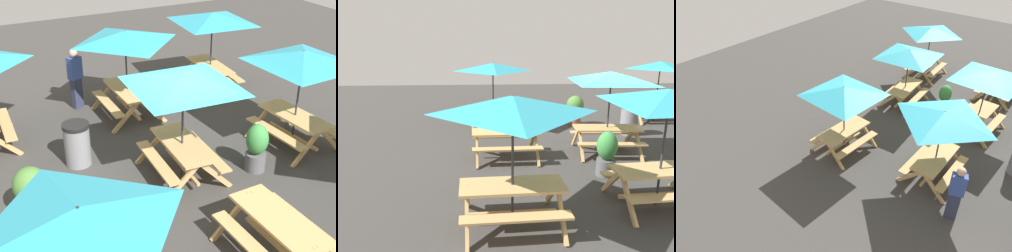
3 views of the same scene
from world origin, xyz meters
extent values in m
plane|color=#3D3A38|center=(0.00, 0.00, 0.00)|extent=(27.60, 27.60, 0.00)
cube|color=tan|center=(3.00, 0.20, 0.74)|extent=(1.82, 0.75, 0.05)
cube|color=tan|center=(3.01, -0.35, 0.45)|extent=(1.81, 0.31, 0.04)
cube|color=tan|center=(2.98, 0.75, 0.45)|extent=(1.81, 0.31, 0.04)
cube|color=tan|center=(2.23, -0.18, 0.37)|extent=(0.08, 0.80, 0.81)
cube|color=tan|center=(2.21, 0.55, 0.37)|extent=(0.08, 0.80, 0.81)
cube|color=tan|center=(3.79, -0.14, 0.37)|extent=(0.08, 0.80, 0.81)
cube|color=tan|center=(3.77, 0.59, 0.37)|extent=(0.08, 0.80, 0.81)
cube|color=tan|center=(3.00, 0.20, 0.22)|extent=(1.56, 0.11, 0.06)
cube|color=tan|center=(-3.59, 2.99, 0.74)|extent=(1.86, 0.86, 0.05)
cube|color=tan|center=(-3.64, 2.45, 0.45)|extent=(1.82, 0.42, 0.04)
cube|color=tan|center=(-3.54, 3.54, 0.45)|extent=(1.82, 0.42, 0.04)
cube|color=tan|center=(-4.40, 2.70, 0.37)|extent=(0.13, 0.80, 0.81)
cube|color=tan|center=(-4.33, 3.43, 0.37)|extent=(0.13, 0.80, 0.81)
cube|color=tan|center=(-2.85, 2.56, 0.37)|extent=(0.13, 0.80, 0.81)
cube|color=tan|center=(-2.78, 3.29, 0.37)|extent=(0.13, 0.80, 0.81)
cube|color=tan|center=(-3.59, 2.99, 0.22)|extent=(1.56, 0.21, 0.06)
cylinder|color=#2D2D33|center=(-3.59, 2.99, 1.15)|extent=(0.04, 0.04, 2.30)
pyramid|color=teal|center=(-3.59, 2.99, 2.16)|extent=(2.82, 2.82, 0.28)
cube|color=tan|center=(0.20, 2.94, 0.74)|extent=(1.84, 0.81, 0.05)
cube|color=tan|center=(0.23, 2.39, 0.45)|extent=(1.81, 0.37, 0.04)
cube|color=tan|center=(0.17, 3.48, 0.45)|extent=(1.81, 0.37, 0.04)
cube|color=tan|center=(-0.56, 2.52, 0.37)|extent=(0.11, 0.80, 0.81)
cube|color=tan|center=(-0.60, 3.25, 0.37)|extent=(0.11, 0.80, 0.81)
cube|color=tan|center=(1.00, 2.62, 0.37)|extent=(0.11, 0.80, 0.81)
cube|color=tan|center=(0.96, 3.35, 0.37)|extent=(0.11, 0.80, 0.81)
cube|color=tan|center=(0.20, 2.94, 0.22)|extent=(1.56, 0.16, 0.06)
cylinder|color=#2D2D33|center=(0.20, 2.94, 1.15)|extent=(0.04, 0.04, 2.30)
pyramid|color=teal|center=(0.20, 2.94, 2.16)|extent=(2.82, 2.82, 0.28)
cube|color=tan|center=(3.07, 3.46, 0.74)|extent=(1.83, 0.78, 0.05)
cube|color=tan|center=(3.10, 2.91, 0.45)|extent=(1.81, 0.34, 0.04)
cube|color=tan|center=(3.05, 4.01, 0.45)|extent=(1.81, 0.34, 0.04)
cube|color=tan|center=(2.31, 3.06, 0.37)|extent=(0.10, 0.80, 0.81)
cube|color=tan|center=(2.28, 3.79, 0.37)|extent=(0.10, 0.80, 0.81)
cube|color=tan|center=(3.87, 3.13, 0.37)|extent=(0.10, 0.80, 0.81)
cube|color=tan|center=(3.83, 3.86, 0.37)|extent=(0.10, 0.80, 0.81)
cube|color=tan|center=(3.07, 3.46, 0.22)|extent=(1.56, 0.14, 0.06)
cylinder|color=#2D2D33|center=(3.07, 3.46, 1.15)|extent=(0.04, 0.04, 2.30)
pyramid|color=teal|center=(3.07, 3.46, 2.16)|extent=(2.09, 2.09, 0.28)
cube|color=tan|center=(-3.00, 0.10, 0.74)|extent=(1.80, 0.71, 0.05)
cube|color=tan|center=(-3.00, -0.45, 0.45)|extent=(1.80, 0.27, 0.04)
cube|color=tan|center=(-3.00, 0.65, 0.45)|extent=(1.80, 0.27, 0.04)
cube|color=tan|center=(-3.78, -0.26, 0.37)|extent=(0.07, 0.80, 0.81)
cube|color=tan|center=(-3.78, 0.47, 0.37)|extent=(0.07, 0.80, 0.81)
cube|color=tan|center=(-2.22, -0.27, 0.37)|extent=(0.07, 0.80, 0.81)
cube|color=tan|center=(-2.22, 0.46, 0.37)|extent=(0.07, 0.80, 0.81)
cube|color=tan|center=(-3.00, 0.10, 0.22)|extent=(1.56, 0.08, 0.06)
cylinder|color=#2D2D33|center=(-3.00, 0.10, 1.15)|extent=(0.04, 0.04, 2.30)
pyramid|color=teal|center=(-3.00, 0.10, 2.16)|extent=(2.01, 2.01, 0.28)
cube|color=tan|center=(0.17, -0.01, 0.74)|extent=(1.84, 0.81, 0.05)
cube|color=tan|center=(0.14, -0.56, 0.45)|extent=(1.81, 0.37, 0.04)
cube|color=tan|center=(0.20, 0.54, 0.45)|extent=(1.81, 0.37, 0.04)
cube|color=tan|center=(-0.63, -0.33, 0.37)|extent=(0.11, 0.80, 0.81)
cube|color=tan|center=(-0.59, 0.40, 0.37)|extent=(0.11, 0.80, 0.81)
cube|color=tan|center=(0.93, -0.42, 0.37)|extent=(0.11, 0.80, 0.81)
cube|color=tan|center=(0.97, 0.30, 0.37)|extent=(0.11, 0.80, 0.81)
cube|color=tan|center=(0.17, -0.01, 0.22)|extent=(1.56, 0.16, 0.06)
cylinder|color=#2D2D33|center=(0.17, -0.01, 1.15)|extent=(0.04, 0.04, 2.30)
pyramid|color=teal|center=(0.17, -0.01, 2.16)|extent=(2.82, 2.82, 0.28)
cylinder|color=#59595B|center=(0.71, 1.48, 0.20)|extent=(0.44, 0.44, 0.40)
ellipsoid|color=#3D8C42|center=(0.71, 1.48, 0.74)|extent=(0.48, 0.48, 0.68)
cube|color=#2D334C|center=(-4.09, -0.94, 0.42)|extent=(0.28, 0.33, 0.85)
cube|color=#334C99|center=(-4.09, -0.94, 1.15)|extent=(0.34, 0.42, 0.60)
sphere|color=tan|center=(-4.09, -0.94, 1.56)|extent=(0.22, 0.22, 0.22)
camera|label=1|loc=(7.45, -4.07, 5.47)|focal=50.00mm
camera|label=2|loc=(3.47, 8.56, 3.20)|focal=35.00mm
camera|label=3|loc=(-10.25, -2.34, 6.80)|focal=35.00mm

